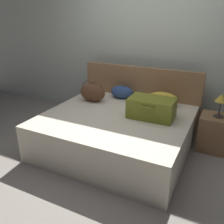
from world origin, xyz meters
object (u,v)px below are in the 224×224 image
at_px(duffel_bag, 93,92).
at_px(pillow_near_headboard, 122,92).
at_px(bed, 116,132).
at_px(pillow_center_head, 163,99).
at_px(nightstand, 215,133).
at_px(hard_case_large, 152,108).
at_px(table_lamp, 221,100).

bearing_deg(duffel_bag, pillow_near_headboard, 46.48).
relative_size(bed, pillow_center_head, 4.28).
distance_m(pillow_near_headboard, nightstand, 1.53).
height_order(duffel_bag, pillow_near_headboard, duffel_bag).
bearing_deg(duffel_bag, bed, -31.41).
bearing_deg(pillow_near_headboard, hard_case_large, -39.13).
bearing_deg(pillow_center_head, nightstand, -4.19).
bearing_deg(table_lamp, pillow_near_headboard, 176.21).
xyz_separation_m(hard_case_large, table_lamp, (0.81, 0.45, 0.10)).
bearing_deg(hard_case_large, pillow_near_headboard, 139.42).
bearing_deg(pillow_center_head, duffel_bag, -162.81).
height_order(pillow_near_headboard, table_lamp, table_lamp).
xyz_separation_m(pillow_near_headboard, table_lamp, (1.48, -0.10, 0.13)).
height_order(duffel_bag, table_lamp, duffel_bag).
height_order(duffel_bag, pillow_center_head, duffel_bag).
xyz_separation_m(bed, duffel_bag, (-0.58, 0.35, 0.41)).
relative_size(duffel_bag, pillow_near_headboard, 1.14).
bearing_deg(nightstand, pillow_near_headboard, 176.21).
distance_m(nightstand, table_lamp, 0.50).
bearing_deg(pillow_center_head, bed, -123.71).
bearing_deg(bed, nightstand, 26.19).
relative_size(hard_case_large, pillow_center_head, 1.34).
bearing_deg(table_lamp, bed, -153.81).
bearing_deg(bed, pillow_near_headboard, 108.60).
xyz_separation_m(pillow_center_head, nightstand, (0.80, -0.06, -0.36)).
bearing_deg(pillow_near_headboard, pillow_center_head, -3.33).
distance_m(duffel_bag, nightstand, 1.89).
relative_size(hard_case_large, duffel_bag, 1.43).
relative_size(bed, pillow_near_headboard, 5.20).
distance_m(pillow_center_head, table_lamp, 0.81).
distance_m(bed, pillow_center_head, 0.88).
height_order(nightstand, table_lamp, table_lamp).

